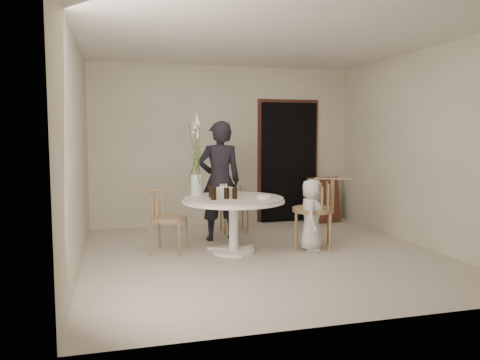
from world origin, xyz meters
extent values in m
plane|color=beige|center=(0.00, 0.00, 0.00)|extent=(4.50, 4.50, 0.00)
plane|color=silver|center=(0.00, 0.00, 2.70)|extent=(4.50, 4.50, 0.00)
plane|color=beige|center=(0.00, 2.25, 1.35)|extent=(4.50, 0.00, 4.50)
plane|color=beige|center=(0.00, -2.25, 1.35)|extent=(4.50, 0.00, 4.50)
plane|color=beige|center=(-2.25, 0.00, 1.35)|extent=(0.00, 4.50, 4.50)
plane|color=beige|center=(2.25, 0.00, 1.35)|extent=(0.00, 4.50, 4.50)
cube|color=black|center=(1.15, 2.19, 1.05)|extent=(1.00, 0.10, 2.10)
cube|color=#5C2E1F|center=(1.15, 2.23, 1.11)|extent=(1.12, 0.03, 2.22)
cylinder|color=white|center=(-0.35, 0.25, 0.02)|extent=(0.56, 0.56, 0.04)
cylinder|color=white|center=(-0.35, 0.25, 0.34)|extent=(0.12, 0.12, 0.65)
cylinder|color=white|center=(-0.35, 0.25, 0.68)|extent=(1.33, 1.33, 0.03)
cylinder|color=beige|center=(-0.35, 0.25, 0.71)|extent=(1.30, 1.30, 0.04)
cube|color=#5C2E1F|center=(1.70, 1.88, 0.40)|extent=(0.62, 0.24, 0.80)
cylinder|color=#A28458|center=(-0.22, 1.32, 0.20)|extent=(0.03, 0.03, 0.41)
cylinder|color=#A28458|center=(0.15, 1.30, 0.20)|extent=(0.03, 0.03, 0.41)
cylinder|color=#A28458|center=(-0.20, 1.68, 0.20)|extent=(0.03, 0.03, 0.41)
cylinder|color=#A28458|center=(0.16, 1.67, 0.20)|extent=(0.03, 0.03, 0.41)
cylinder|color=#A28458|center=(-0.03, 1.49, 0.42)|extent=(0.45, 0.45, 0.05)
cylinder|color=#A28458|center=(0.64, 0.53, 0.25)|extent=(0.03, 0.03, 0.50)
cylinder|color=#A28458|center=(0.47, 0.11, 0.25)|extent=(0.03, 0.03, 0.50)
cylinder|color=#A28458|center=(1.06, 0.35, 0.25)|extent=(0.03, 0.03, 0.50)
cylinder|color=#A28458|center=(0.88, -0.06, 0.25)|extent=(0.03, 0.03, 0.50)
cylinder|color=#A28458|center=(0.76, 0.23, 0.53)|extent=(0.56, 0.56, 0.06)
cylinder|color=#A28458|center=(-1.07, 0.24, 0.21)|extent=(0.03, 0.03, 0.43)
cylinder|color=#A28458|center=(-0.92, 0.59, 0.21)|extent=(0.03, 0.03, 0.43)
cylinder|color=#A28458|center=(-1.42, 0.39, 0.21)|extent=(0.03, 0.03, 0.43)
cylinder|color=#A28458|center=(-1.27, 0.74, 0.21)|extent=(0.03, 0.03, 0.43)
cylinder|color=#A28458|center=(-1.17, 0.49, 0.45)|extent=(0.48, 0.48, 0.05)
imported|color=black|center=(-0.36, 1.04, 0.87)|extent=(0.64, 0.42, 1.74)
imported|color=silver|center=(0.68, 0.10, 0.48)|extent=(0.47, 0.55, 0.96)
cylinder|color=white|center=(-0.46, 0.34, 0.79)|extent=(0.25, 0.25, 0.12)
cylinder|color=beige|center=(-0.46, 0.34, 0.88)|extent=(0.01, 0.01, 0.05)
cylinder|color=beige|center=(-0.42, 0.37, 0.88)|extent=(0.01, 0.01, 0.05)
cylinder|color=beige|center=(-0.50, 0.36, 0.88)|extent=(0.01, 0.01, 0.05)
cylinder|color=beige|center=(-0.44, 0.30, 0.88)|extent=(0.01, 0.01, 0.05)
cylinder|color=beige|center=(-0.49, 0.31, 0.88)|extent=(0.01, 0.01, 0.05)
cylinder|color=black|center=(-0.64, 0.11, 0.81)|extent=(0.09, 0.09, 0.16)
cylinder|color=black|center=(-0.37, 0.13, 0.80)|extent=(0.07, 0.07, 0.14)
cylinder|color=black|center=(-0.63, 0.32, 0.81)|extent=(0.09, 0.09, 0.16)
cylinder|color=black|center=(-0.47, 0.16, 0.80)|extent=(0.09, 0.09, 0.14)
cylinder|color=white|center=(0.02, 0.08, 0.75)|extent=(0.22, 0.22, 0.05)
cylinder|color=silver|center=(-0.78, 0.59, 0.87)|extent=(0.15, 0.15, 0.28)
cylinder|color=#456129|center=(-0.75, 0.61, 1.23)|extent=(0.01, 0.01, 0.71)
cone|color=silver|center=(-0.75, 0.61, 1.58)|extent=(0.07, 0.07, 0.18)
cylinder|color=#456129|center=(-0.79, 0.62, 1.26)|extent=(0.01, 0.01, 0.77)
cone|color=silver|center=(-0.79, 0.62, 1.64)|extent=(0.07, 0.07, 0.18)
cylinder|color=#456129|center=(-0.81, 0.58, 1.29)|extent=(0.01, 0.01, 0.83)
cone|color=silver|center=(-0.81, 0.58, 1.70)|extent=(0.07, 0.07, 0.18)
cylinder|color=#456129|center=(-0.77, 0.57, 1.32)|extent=(0.01, 0.01, 0.89)
cone|color=silver|center=(-0.77, 0.57, 1.76)|extent=(0.07, 0.07, 0.18)
camera|label=1|loc=(-1.83, -5.59, 1.55)|focal=35.00mm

